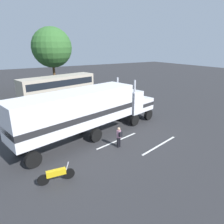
# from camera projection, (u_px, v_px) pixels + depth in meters

# --- Properties ---
(ground_plane) EXTENTS (120.00, 120.00, 0.00)m
(ground_plane) POSITION_uv_depth(u_px,v_px,m) (127.00, 120.00, 21.19)
(ground_plane) COLOR #2D2D30
(lane_stripe_near) EXTENTS (4.35, 0.98, 0.01)m
(lane_stripe_near) POSITION_uv_depth(u_px,v_px,m) (117.00, 141.00, 16.58)
(lane_stripe_near) COLOR silver
(lane_stripe_near) RESTS_ON ground_plane
(lane_stripe_mid) EXTENTS (4.33, 1.10, 0.01)m
(lane_stripe_mid) POSITION_uv_depth(u_px,v_px,m) (159.00, 145.00, 15.81)
(lane_stripe_mid) COLOR silver
(lane_stripe_mid) RESTS_ON ground_plane
(semi_truck) EXTENTS (14.35, 5.71, 4.50)m
(semi_truck) POSITION_uv_depth(u_px,v_px,m) (88.00, 109.00, 16.51)
(semi_truck) COLOR white
(semi_truck) RESTS_ON ground_plane
(person_bystander) EXTENTS (0.34, 0.46, 1.63)m
(person_bystander) POSITION_uv_depth(u_px,v_px,m) (119.00, 136.00, 15.29)
(person_bystander) COLOR black
(person_bystander) RESTS_ON ground_plane
(parked_bus) EXTENTS (11.29, 5.02, 3.40)m
(parked_bus) POSITION_uv_depth(u_px,v_px,m) (58.00, 85.00, 28.68)
(parked_bus) COLOR #BFB29E
(parked_bus) RESTS_ON ground_plane
(motorcycle) EXTENTS (2.11, 0.38, 1.12)m
(motorcycle) POSITION_uv_depth(u_px,v_px,m) (56.00, 174.00, 11.44)
(motorcycle) COLOR black
(motorcycle) RESTS_ON ground_plane
(tree_left) EXTENTS (7.02, 7.02, 10.70)m
(tree_left) POSITION_uv_depth(u_px,v_px,m) (52.00, 48.00, 35.50)
(tree_left) COLOR brown
(tree_left) RESTS_ON ground_plane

